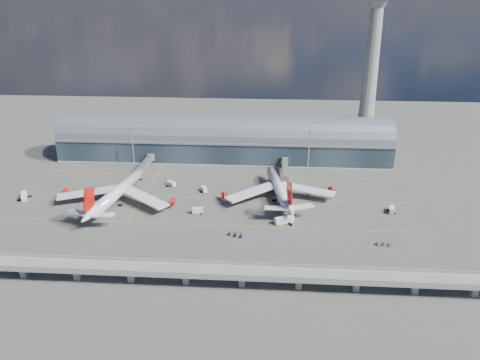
# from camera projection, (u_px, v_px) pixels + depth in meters

# --- Properties ---
(ground) EXTENTS (500.00, 500.00, 0.00)m
(ground) POSITION_uv_depth(u_px,v_px,m) (207.00, 215.00, 218.37)
(ground) COLOR #474744
(ground) RESTS_ON ground
(taxi_lines) EXTENTS (200.00, 80.12, 0.01)m
(taxi_lines) POSITION_uv_depth(u_px,v_px,m) (213.00, 196.00, 238.78)
(taxi_lines) COLOR gold
(taxi_lines) RESTS_ON ground
(terminal) EXTENTS (200.00, 30.00, 28.00)m
(terminal) POSITION_uv_depth(u_px,v_px,m) (224.00, 141.00, 286.06)
(terminal) COLOR #202E36
(terminal) RESTS_ON ground
(control_tower) EXTENTS (19.00, 19.00, 103.00)m
(control_tower) POSITION_uv_depth(u_px,v_px,m) (370.00, 75.00, 269.86)
(control_tower) COLOR gray
(control_tower) RESTS_ON ground
(guideway) EXTENTS (220.00, 8.50, 7.20)m
(guideway) POSITION_uv_depth(u_px,v_px,m) (186.00, 271.00, 165.60)
(guideway) COLOR gray
(guideway) RESTS_ON ground
(floodlight_mast_left) EXTENTS (3.00, 0.70, 25.70)m
(floodlight_mast_left) POSITION_uv_depth(u_px,v_px,m) (133.00, 148.00, 267.24)
(floodlight_mast_left) COLOR gray
(floodlight_mast_left) RESTS_ON ground
(floodlight_mast_right) EXTENTS (3.00, 0.70, 25.70)m
(floodlight_mast_right) POSITION_uv_depth(u_px,v_px,m) (309.00, 152.00, 260.70)
(floodlight_mast_right) COLOR gray
(floodlight_mast_right) RESTS_ON ground
(airliner_left) EXTENTS (60.19, 63.32, 19.31)m
(airliner_left) POSITION_uv_depth(u_px,v_px,m) (115.00, 194.00, 227.12)
(airliner_left) COLOR white
(airliner_left) RESTS_ON ground
(airliner_right) EXTENTS (57.51, 60.18, 19.18)m
(airliner_right) POSITION_uv_depth(u_px,v_px,m) (279.00, 190.00, 232.76)
(airliner_right) COLOR white
(airliner_right) RESTS_ON ground
(jet_bridge_left) EXTENTS (4.40, 28.00, 7.25)m
(jet_bridge_left) POSITION_uv_depth(u_px,v_px,m) (146.00, 163.00, 268.21)
(jet_bridge_left) COLOR gray
(jet_bridge_left) RESTS_ON ground
(jet_bridge_right) EXTENTS (4.40, 32.00, 7.25)m
(jet_bridge_right) POSITION_uv_depth(u_px,v_px,m) (285.00, 168.00, 261.24)
(jet_bridge_right) COLOR gray
(jet_bridge_right) RESTS_ON ground
(service_truck_0) EXTENTS (5.76, 8.11, 3.23)m
(service_truck_0) POSITION_uv_depth(u_px,v_px,m) (24.00, 196.00, 234.13)
(service_truck_0) COLOR white
(service_truck_0) RESTS_ON ground
(service_truck_1) EXTENTS (5.18, 2.97, 2.86)m
(service_truck_1) POSITION_uv_depth(u_px,v_px,m) (198.00, 211.00, 219.26)
(service_truck_1) COLOR white
(service_truck_1) RESTS_ON ground
(service_truck_2) EXTENTS (9.02, 5.78, 3.17)m
(service_truck_2) POSITION_uv_depth(u_px,v_px,m) (284.00, 220.00, 209.84)
(service_truck_2) COLOR white
(service_truck_2) RESTS_ON ground
(service_truck_3) EXTENTS (3.34, 5.98, 2.73)m
(service_truck_3) POSITION_uv_depth(u_px,v_px,m) (392.00, 210.00, 220.27)
(service_truck_3) COLOR white
(service_truck_3) RESTS_ON ground
(service_truck_4) EXTENTS (3.79, 5.01, 2.64)m
(service_truck_4) POSITION_uv_depth(u_px,v_px,m) (204.00, 189.00, 243.05)
(service_truck_4) COLOR white
(service_truck_4) RESTS_ON ground
(service_truck_5) EXTENTS (5.47, 4.77, 2.56)m
(service_truck_5) POSITION_uv_depth(u_px,v_px,m) (171.00, 184.00, 250.08)
(service_truck_5) COLOR white
(service_truck_5) RESTS_ON ground
(cargo_train_0) EXTENTS (7.88, 4.19, 1.74)m
(cargo_train_0) POSITION_uv_depth(u_px,v_px,m) (238.00, 235.00, 199.00)
(cargo_train_0) COLOR gray
(cargo_train_0) RESTS_ON ground
(cargo_train_1) EXTENTS (9.29, 2.50, 1.53)m
(cargo_train_1) POSITION_uv_depth(u_px,v_px,m) (262.00, 264.00, 177.89)
(cargo_train_1) COLOR gray
(cargo_train_1) RESTS_ON ground
(cargo_train_2) EXTENTS (6.65, 2.46, 1.46)m
(cargo_train_2) POSITION_uv_depth(u_px,v_px,m) (385.00, 244.00, 191.78)
(cargo_train_2) COLOR gray
(cargo_train_2) RESTS_ON ground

